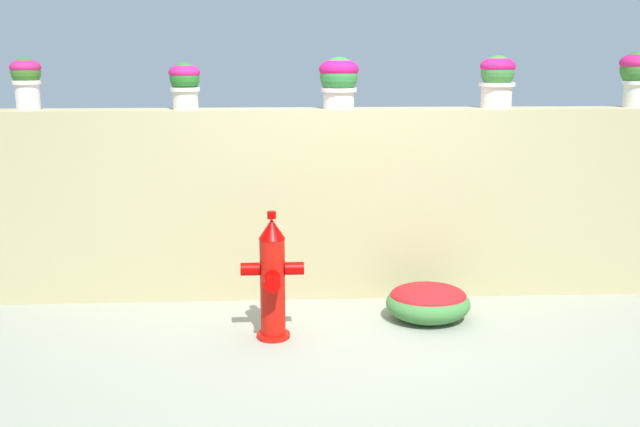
{
  "coord_description": "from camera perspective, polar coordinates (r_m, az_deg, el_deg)",
  "views": [
    {
      "loc": [
        -0.46,
        -4.64,
        1.97
      ],
      "look_at": [
        -0.16,
        0.98,
        0.72
      ],
      "focal_mm": 41.0,
      "sensor_mm": 36.0,
      "label": 1
    }
  ],
  "objects": [
    {
      "name": "flower_bush_left",
      "position": [
        5.58,
        8.43,
        -6.77
      ],
      "size": [
        0.63,
        0.57,
        0.28
      ],
      "color": "#407D3B",
      "rests_on": "ground"
    },
    {
      "name": "potted_plant_4",
      "position": [
        6.52,
        23.57,
        10.08
      ],
      "size": [
        0.3,
        0.3,
        0.45
      ],
      "color": "silver",
      "rests_on": "stone_wall"
    },
    {
      "name": "potted_plant_3",
      "position": [
        6.08,
        13.67,
        10.27
      ],
      "size": [
        0.29,
        0.29,
        0.42
      ],
      "color": "beige",
      "rests_on": "stone_wall"
    },
    {
      "name": "potted_plant_2",
      "position": [
        5.84,
        1.44,
        10.48
      ],
      "size": [
        0.31,
        0.31,
        0.4
      ],
      "color": "silver",
      "rests_on": "stone_wall"
    },
    {
      "name": "ground_plane",
      "position": [
        5.06,
        2.44,
        -10.45
      ],
      "size": [
        24.0,
        24.0,
        0.0
      ],
      "primitive_type": "plane",
      "color": "gray"
    },
    {
      "name": "fire_hydrant",
      "position": [
        5.09,
        -3.72,
        -5.23
      ],
      "size": [
        0.44,
        0.35,
        0.91
      ],
      "color": "red",
      "rests_on": "ground"
    },
    {
      "name": "potted_plant_1",
      "position": [
        5.86,
        -10.51,
        10.07
      ],
      "size": [
        0.24,
        0.24,
        0.36
      ],
      "color": "beige",
      "rests_on": "stone_wall"
    },
    {
      "name": "potted_plant_0",
      "position": [
        6.16,
        -21.95,
        9.78
      ],
      "size": [
        0.23,
        0.23,
        0.4
      ],
      "color": "silver",
      "rests_on": "stone_wall"
    },
    {
      "name": "stone_wall",
      "position": [
        5.96,
        1.42,
        0.82
      ],
      "size": [
        5.54,
        0.33,
        1.53
      ],
      "primitive_type": "cube",
      "color": "tan",
      "rests_on": "ground"
    }
  ]
}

